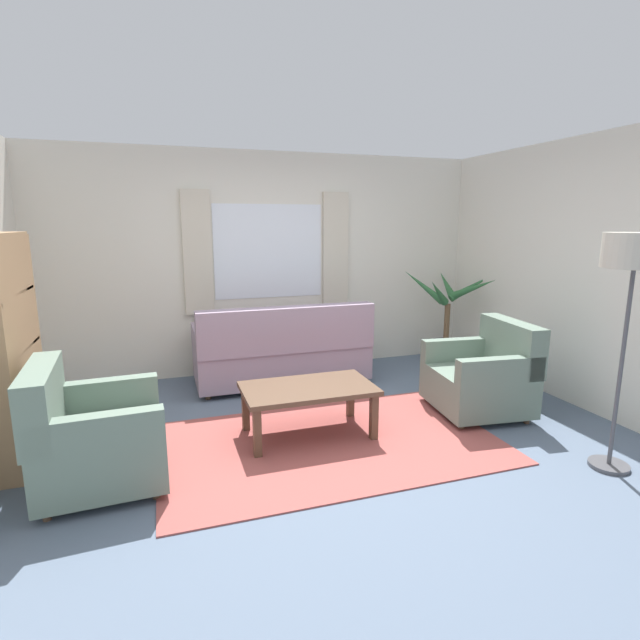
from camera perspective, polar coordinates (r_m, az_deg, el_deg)
ground_plane at (r=4.13m, az=1.23°, el=-14.30°), size 6.24×6.24×0.00m
wall_back at (r=5.92m, az=-6.14°, el=6.60°), size 5.32×0.12×2.60m
wall_right at (r=5.27m, az=29.76°, el=4.59°), size 0.12×4.40×2.60m
window_with_curtains at (r=5.82m, az=-5.99°, el=8.01°), size 1.98×0.07×1.40m
area_rug at (r=4.12m, az=1.23°, el=-14.22°), size 2.73×1.68×0.01m
couch at (r=5.43m, az=-4.43°, el=-3.79°), size 1.90×0.82×0.92m
armchair_left at (r=3.74m, az=-25.32°, el=-12.33°), size 0.87×0.88×0.88m
armchair_right at (r=4.89m, az=18.68°, el=-6.29°), size 0.91×0.93×0.88m
coffee_table at (r=4.12m, az=-1.40°, el=-8.54°), size 1.10×0.64×0.44m
potted_plant at (r=6.34m, az=14.80°, el=-0.37°), size 1.08×1.18×1.23m
bookshelf at (r=4.28m, az=-32.69°, el=-2.74°), size 0.30×0.94×1.72m
standing_lamp at (r=3.97m, az=33.01°, el=5.39°), size 0.42×0.42×1.72m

